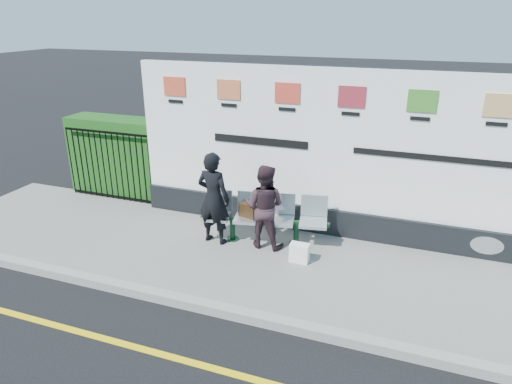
# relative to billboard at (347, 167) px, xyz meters

# --- Properties ---
(ground) EXTENTS (80.00, 80.00, 0.00)m
(ground) POSITION_rel_billboard_xyz_m (-0.50, -3.85, -1.42)
(ground) COLOR black
(pavement) EXTENTS (14.00, 3.00, 0.12)m
(pavement) POSITION_rel_billboard_xyz_m (-0.50, -1.35, -1.36)
(pavement) COLOR slate
(pavement) RESTS_ON ground
(kerb) EXTENTS (14.00, 0.18, 0.14)m
(kerb) POSITION_rel_billboard_xyz_m (-0.50, -2.85, -1.35)
(kerb) COLOR gray
(kerb) RESTS_ON ground
(yellow_line) EXTENTS (14.00, 0.10, 0.01)m
(yellow_line) POSITION_rel_billboard_xyz_m (-0.50, -3.85, -1.42)
(yellow_line) COLOR yellow
(yellow_line) RESTS_ON ground
(billboard) EXTENTS (8.00, 0.30, 3.00)m
(billboard) POSITION_rel_billboard_xyz_m (0.00, 0.00, 0.00)
(billboard) COLOR black
(billboard) RESTS_ON pavement
(hedge) EXTENTS (2.35, 0.70, 1.70)m
(hedge) POSITION_rel_billboard_xyz_m (-5.08, 0.45, -0.45)
(hedge) COLOR #1C5018
(hedge) RESTS_ON pavement
(railing) EXTENTS (2.05, 0.06, 1.54)m
(railing) POSITION_rel_billboard_xyz_m (-5.08, -0.00, -0.53)
(railing) COLOR black
(railing) RESTS_ON pavement
(bench) EXTENTS (2.26, 0.97, 0.47)m
(bench) POSITION_rel_billboard_xyz_m (-1.26, -0.80, -1.07)
(bench) COLOR #B0B7B9
(bench) RESTS_ON pavement
(woman_left) EXTENTS (0.64, 0.46, 1.67)m
(woman_left) POSITION_rel_billboard_xyz_m (-2.10, -1.07, -0.47)
(woman_left) COLOR black
(woman_left) RESTS_ON pavement
(woman_right) EXTENTS (0.73, 0.57, 1.49)m
(woman_right) POSITION_rel_billboard_xyz_m (-1.22, -0.92, -0.55)
(woman_right) COLOR #312027
(woman_right) RESTS_ON pavement
(handbag_brown) EXTENTS (0.34, 0.21, 0.25)m
(handbag_brown) POSITION_rel_billboard_xyz_m (-1.55, -0.85, -0.70)
(handbag_brown) COLOR black
(handbag_brown) RESTS_ON bench
(carrier_bag_white) EXTENTS (0.31, 0.19, 0.31)m
(carrier_bag_white) POSITION_rel_billboard_xyz_m (-0.49, -1.25, -1.14)
(carrier_bag_white) COLOR white
(carrier_bag_white) RESTS_ON pavement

